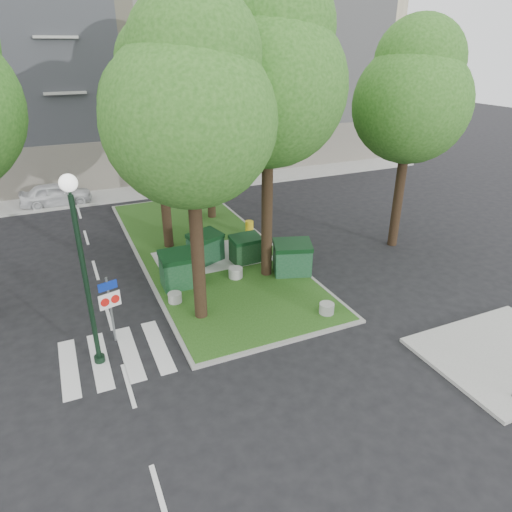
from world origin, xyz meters
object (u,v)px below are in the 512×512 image
dumpster_b (206,247)px  dumpster_d (292,258)px  dumpster_a (181,269)px  street_lamp (81,252)px  litter_bin (249,228)px  car_white (56,194)px  car_silver (206,178)px  tree_median_near_right (270,71)px  bollard_right (327,308)px  traffic_sign_pole (110,301)px  tree_median_near_left (191,102)px  tree_median_far (206,56)px  tree_street_right (413,93)px  bollard_mid (236,273)px  bollard_left (175,298)px  dumpster_c (246,249)px  tree_median_mid (158,94)px

dumpster_b → dumpster_d: size_ratio=0.95×
dumpster_a → street_lamp: 5.80m
dumpster_b → dumpster_d: dumpster_d is taller
litter_bin → car_white: size_ratio=0.18×
dumpster_b → car_silver: dumpster_b is taller
tree_median_near_right → dumpster_a: 8.03m
bollard_right → traffic_sign_pole: bearing=167.8°
tree_median_near_left → tree_median_near_right: bearing=29.7°
car_white → tree_median_near_left: bearing=-163.6°
tree_median_far → dumpster_b: tree_median_far is taller
tree_median_near_right → tree_median_near_left: bearing=-150.3°
tree_street_right → dumpster_b: bearing=169.6°
tree_median_near_right → car_silver: bearing=82.7°
dumpster_d → street_lamp: size_ratio=0.31×
street_lamp → dumpster_d: bearing=18.3°
dumpster_d → traffic_sign_pole: (-7.49, -1.75, 0.69)m
bollard_mid → car_silver: bearing=76.7°
tree_median_near_right → traffic_sign_pole: size_ratio=4.90×
bollard_left → traffic_sign_pole: 3.03m
bollard_right → tree_median_far: bearing=91.8°
traffic_sign_pole → dumpster_b: bearing=28.0°
bollard_mid → dumpster_b: bearing=106.9°
car_white → car_silver: bearing=-89.7°
dumpster_d → dumpster_b: bearing=156.7°
dumpster_d → litter_bin: bearing=107.8°
tree_median_far → car_white: 12.46m
dumpster_c → car_white: car_white is taller
dumpster_c → bollard_right: 5.24m
dumpster_b → dumpster_c: 1.77m
tree_median_mid → bollard_mid: (1.61, -4.35, -6.65)m
dumpster_a → litter_bin: dumpster_a is taller
bollard_left → bollard_right: bearing=-32.1°
tree_median_near_right → bollard_mid: size_ratio=19.69×
bollard_right → bollard_left: bearing=147.9°
bollard_left → street_lamp: 5.10m
tree_median_near_right → tree_median_mid: (-3.00, 4.50, -1.01)m
dumpster_c → street_lamp: (-6.79, -4.51, 2.99)m
car_silver → tree_median_far: bearing=157.8°
litter_bin → car_silver: car_silver is taller
dumpster_b → tree_street_right: bearing=-33.1°
tree_median_mid → dumpster_c: (2.60, -3.10, -6.27)m
tree_street_right → litter_bin: size_ratio=14.08×
tree_median_near_left → bollard_left: size_ratio=20.73×
bollard_left → street_lamp: bearing=-141.9°
bollard_mid → bollard_right: bearing=-63.5°
tree_median_near_left → dumpster_c: (3.10, 3.40, -6.61)m
tree_median_near_left → dumpster_a: bearing=92.3°
dumpster_a → car_white: (-4.04, 13.05, -0.13)m
dumpster_b → bollard_right: size_ratio=3.25×
bollard_left → dumpster_c: bearing=29.7°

